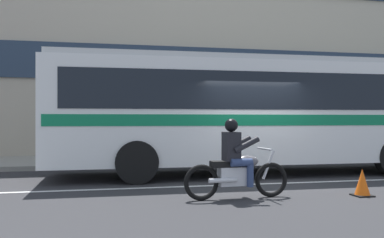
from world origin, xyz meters
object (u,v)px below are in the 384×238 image
at_px(transit_bus, 264,108).
at_px(fire_hydrant, 283,148).
at_px(motorcycle_with_rider, 236,165).
at_px(traffic_cone, 362,183).

bearing_deg(transit_bus, fire_hydrant, 55.93).
height_order(motorcycle_with_rider, fire_hydrant, motorcycle_with_rider).
distance_m(motorcycle_with_rider, fire_hydrant, 7.15).
relative_size(motorcycle_with_rider, fire_hydrant, 2.86).
bearing_deg(transit_bus, motorcycle_with_rider, -119.60).
bearing_deg(transit_bus, traffic_cone, -80.78).
bearing_deg(traffic_cone, fire_hydrant, 79.58).
bearing_deg(traffic_cone, motorcycle_with_rider, 174.20).
relative_size(transit_bus, traffic_cone, 21.83).
height_order(transit_bus, motorcycle_with_rider, transit_bus).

